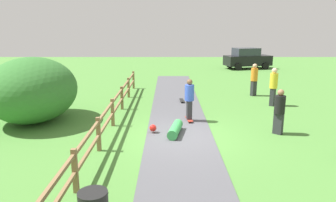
% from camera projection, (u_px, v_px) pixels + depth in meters
% --- Properties ---
extents(ground_plane, '(60.00, 60.00, 0.00)m').
position_uv_depth(ground_plane, '(179.00, 137.00, 11.26)').
color(ground_plane, '#4C8438').
extents(asphalt_path, '(2.40, 28.00, 0.02)m').
position_uv_depth(asphalt_path, '(179.00, 137.00, 11.26)').
color(asphalt_path, '#515156').
rests_on(asphalt_path, ground_plane).
extents(wooden_fence, '(0.12, 18.12, 1.10)m').
position_uv_depth(wooden_fence, '(106.00, 119.00, 11.10)').
color(wooden_fence, olive).
rests_on(wooden_fence, ground_plane).
extents(bush_large, '(3.50, 4.19, 2.66)m').
position_uv_depth(bush_large, '(32.00, 90.00, 12.81)').
color(bush_large, '#33702D').
rests_on(bush_large, ground_plane).
extents(skater_riding, '(0.42, 0.82, 1.75)m').
position_uv_depth(skater_riding, '(189.00, 98.00, 12.89)').
color(skater_riding, '#B23326').
rests_on(skater_riding, asphalt_path).
extents(skater_fallen, '(1.26, 1.47, 0.36)m').
position_uv_depth(skater_fallen, '(173.00, 129.00, 11.46)').
color(skater_fallen, green).
rests_on(skater_fallen, asphalt_path).
extents(skateboard_loose, '(0.26, 0.81, 0.08)m').
position_uv_depth(skateboard_loose, '(182.00, 100.00, 16.42)').
color(skateboard_loose, black).
rests_on(skateboard_loose, asphalt_path).
extents(bystander_yellow, '(0.53, 0.53, 1.89)m').
position_uv_depth(bystander_yellow, '(273.00, 85.00, 15.44)').
color(bystander_yellow, '#2D2D33').
rests_on(bystander_yellow, ground_plane).
extents(bystander_black, '(0.54, 0.54, 1.67)m').
position_uv_depth(bystander_black, '(279.00, 110.00, 11.36)').
color(bystander_black, '#2D2D33').
rests_on(bystander_black, ground_plane).
extents(bystander_orange, '(0.53, 0.53, 1.83)m').
position_uv_depth(bystander_orange, '(254.00, 78.00, 17.71)').
color(bystander_orange, '#2D2D33').
rests_on(bystander_orange, ground_plane).
extents(parked_car_black, '(4.48, 2.74, 1.92)m').
position_uv_depth(parked_car_black, '(247.00, 58.00, 29.10)').
color(parked_car_black, black).
rests_on(parked_car_black, ground_plane).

